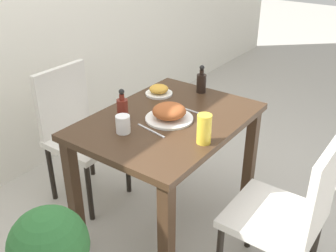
{
  "coord_description": "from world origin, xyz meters",
  "views": [
    {
      "loc": [
        -1.53,
        -1.11,
        1.7
      ],
      "look_at": [
        0.0,
        0.0,
        0.71
      ],
      "focal_mm": 42.0,
      "sensor_mm": 36.0,
      "label": 1
    }
  ],
  "objects_px": {
    "side_plate": "(159,90)",
    "juice_glass": "(204,129)",
    "chair_near": "(291,212)",
    "drink_cup": "(123,124)",
    "sauce_bottle": "(201,82)",
    "food_plate": "(169,113)",
    "chair_far": "(77,128)",
    "condiment_bottle": "(122,108)"
  },
  "relations": [
    {
      "from": "chair_far",
      "to": "food_plate",
      "type": "height_order",
      "value": "chair_far"
    },
    {
      "from": "chair_far",
      "to": "condiment_bottle",
      "type": "relative_size",
      "value": 5.14
    },
    {
      "from": "sauce_bottle",
      "to": "food_plate",
      "type": "bearing_deg",
      "value": -171.64
    },
    {
      "from": "chair_near",
      "to": "chair_far",
      "type": "distance_m",
      "value": 1.43
    },
    {
      "from": "drink_cup",
      "to": "juice_glass",
      "type": "height_order",
      "value": "juice_glass"
    },
    {
      "from": "chair_near",
      "to": "food_plate",
      "type": "bearing_deg",
      "value": -92.52
    },
    {
      "from": "chair_near",
      "to": "drink_cup",
      "type": "xyz_separation_m",
      "value": [
        -0.22,
        0.82,
        0.3
      ]
    },
    {
      "from": "chair_near",
      "to": "condiment_bottle",
      "type": "distance_m",
      "value": 0.98
    },
    {
      "from": "chair_near",
      "to": "side_plate",
      "type": "bearing_deg",
      "value": -105.67
    },
    {
      "from": "chair_far",
      "to": "sauce_bottle",
      "type": "xyz_separation_m",
      "value": [
        0.46,
        -0.65,
        0.32
      ]
    },
    {
      "from": "side_plate",
      "to": "juice_glass",
      "type": "bearing_deg",
      "value": -123.13
    },
    {
      "from": "chair_near",
      "to": "chair_far",
      "type": "xyz_separation_m",
      "value": [
        -0.0,
        1.43,
        0.0
      ]
    },
    {
      "from": "juice_glass",
      "to": "chair_far",
      "type": "bearing_deg",
      "value": 86.15
    },
    {
      "from": "chair_near",
      "to": "chair_far",
      "type": "bearing_deg",
      "value": -89.81
    },
    {
      "from": "sauce_bottle",
      "to": "side_plate",
      "type": "bearing_deg",
      "value": 134.51
    },
    {
      "from": "food_plate",
      "to": "sauce_bottle",
      "type": "distance_m",
      "value": 0.43
    },
    {
      "from": "chair_far",
      "to": "side_plate",
      "type": "bearing_deg",
      "value": -59.05
    },
    {
      "from": "side_plate",
      "to": "juice_glass",
      "type": "xyz_separation_m",
      "value": [
        -0.34,
        -0.53,
        0.05
      ]
    },
    {
      "from": "chair_far",
      "to": "sauce_bottle",
      "type": "relative_size",
      "value": 5.14
    },
    {
      "from": "chair_near",
      "to": "chair_far",
      "type": "height_order",
      "value": "same"
    },
    {
      "from": "side_plate",
      "to": "juice_glass",
      "type": "relative_size",
      "value": 1.12
    },
    {
      "from": "chair_near",
      "to": "drink_cup",
      "type": "bearing_deg",
      "value": -75.16
    },
    {
      "from": "drink_cup",
      "to": "sauce_bottle",
      "type": "xyz_separation_m",
      "value": [
        0.67,
        -0.04,
        0.02
      ]
    },
    {
      "from": "sauce_bottle",
      "to": "condiment_bottle",
      "type": "distance_m",
      "value": 0.58
    },
    {
      "from": "condiment_bottle",
      "to": "chair_far",
      "type": "bearing_deg",
      "value": 78.4
    },
    {
      "from": "chair_near",
      "to": "side_plate",
      "type": "height_order",
      "value": "chair_near"
    },
    {
      "from": "food_plate",
      "to": "condiment_bottle",
      "type": "bearing_deg",
      "value": 124.77
    },
    {
      "from": "chair_far",
      "to": "condiment_bottle",
      "type": "distance_m",
      "value": 0.61
    },
    {
      "from": "chair_far",
      "to": "juice_glass",
      "type": "xyz_separation_m",
      "value": [
        -0.07,
        -0.99,
        0.33
      ]
    },
    {
      "from": "drink_cup",
      "to": "condiment_bottle",
      "type": "distance_m",
      "value": 0.15
    },
    {
      "from": "drink_cup",
      "to": "juice_glass",
      "type": "relative_size",
      "value": 0.62
    },
    {
      "from": "chair_near",
      "to": "sauce_bottle",
      "type": "height_order",
      "value": "sauce_bottle"
    },
    {
      "from": "drink_cup",
      "to": "chair_near",
      "type": "bearing_deg",
      "value": -75.16
    },
    {
      "from": "food_plate",
      "to": "condiment_bottle",
      "type": "relative_size",
      "value": 1.48
    },
    {
      "from": "drink_cup",
      "to": "condiment_bottle",
      "type": "height_order",
      "value": "condiment_bottle"
    },
    {
      "from": "juice_glass",
      "to": "chair_near",
      "type": "bearing_deg",
      "value": -80.88
    },
    {
      "from": "food_plate",
      "to": "juice_glass",
      "type": "xyz_separation_m",
      "value": [
        -0.1,
        -0.28,
        0.03
      ]
    },
    {
      "from": "juice_glass",
      "to": "sauce_bottle",
      "type": "height_order",
      "value": "sauce_bottle"
    },
    {
      "from": "food_plate",
      "to": "drink_cup",
      "type": "relative_size",
      "value": 2.81
    },
    {
      "from": "sauce_bottle",
      "to": "chair_near",
      "type": "bearing_deg",
      "value": -120.25
    },
    {
      "from": "chair_near",
      "to": "drink_cup",
      "type": "distance_m",
      "value": 0.9
    },
    {
      "from": "juice_glass",
      "to": "drink_cup",
      "type": "bearing_deg",
      "value": 111.16
    }
  ]
}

